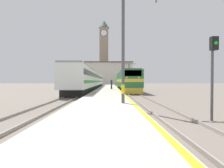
% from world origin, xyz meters
% --- Properties ---
extents(ground_plane, '(200.00, 200.00, 0.00)m').
position_xyz_m(ground_plane, '(0.00, 30.00, 0.00)').
color(ground_plane, '#70665B').
extents(platform, '(4.09, 140.00, 0.40)m').
position_xyz_m(platform, '(0.00, 25.00, 0.20)').
color(platform, '#ADA89E').
rests_on(platform, ground).
extents(rail_track_near, '(2.84, 140.00, 0.16)m').
position_xyz_m(rail_track_near, '(3.41, 25.00, 0.03)').
color(rail_track_near, '#70665B').
rests_on(rail_track_near, ground).
extents(rail_track_far, '(2.84, 140.00, 0.16)m').
position_xyz_m(rail_track_far, '(-3.76, 25.00, 0.03)').
color(rail_track_far, '#70665B').
rests_on(rail_track_far, ground).
extents(locomotive_train, '(2.92, 18.96, 4.56)m').
position_xyz_m(locomotive_train, '(3.41, 25.03, 1.84)').
color(locomotive_train, black).
rests_on(locomotive_train, ground).
extents(passenger_train, '(2.92, 46.10, 3.90)m').
position_xyz_m(passenger_train, '(-3.76, 33.51, 2.10)').
color(passenger_train, black).
rests_on(passenger_train, ground).
extents(catenary_mast, '(2.44, 0.22, 7.73)m').
position_xyz_m(catenary_mast, '(1.39, 4.14, 4.34)').
color(catenary_mast, '#4C4C51').
rests_on(catenary_mast, platform).
extents(person_on_platform, '(0.34, 0.34, 1.81)m').
position_xyz_m(person_on_platform, '(0.68, 23.45, 1.35)').
color(person_on_platform, '#23232D').
rests_on(person_on_platform, platform).
extents(clock_tower, '(5.23, 5.23, 31.52)m').
position_xyz_m(clock_tower, '(-2.58, 78.72, 16.66)').
color(clock_tower, gray).
rests_on(clock_tower, ground).
extents(station_building, '(20.99, 7.07, 10.33)m').
position_xyz_m(station_building, '(-0.12, 71.07, 5.19)').
color(station_building, beige).
rests_on(station_building, ground).
extents(signal_post, '(0.30, 0.39, 3.80)m').
position_xyz_m(signal_post, '(5.08, 0.65, 2.56)').
color(signal_post, '#4C4C51').
rests_on(signal_post, ground).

